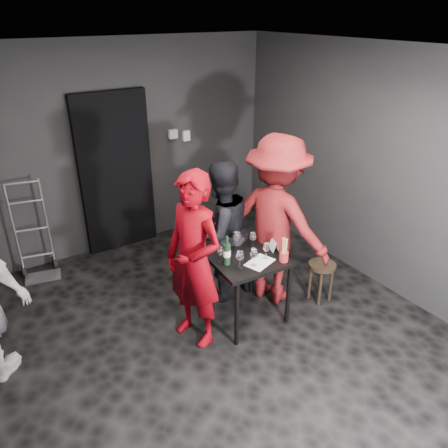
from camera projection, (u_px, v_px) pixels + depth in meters
floor at (215, 345)px, 4.31m from camera, size 4.50×5.00×0.02m
ceiling at (211, 53)px, 3.11m from camera, size 4.50×5.00×0.02m
wall_back at (112, 150)px, 5.59m from camera, size 4.50×0.04×2.70m
wall_right at (388, 174)px, 4.79m from camera, size 0.04×5.00×2.70m
doorway at (116, 174)px, 5.68m from camera, size 0.95×0.10×2.10m
wallbox_upper at (173, 134)px, 5.92m from camera, size 0.12×0.06×0.12m
wallbox_lower at (186, 136)px, 6.04m from camera, size 0.10×0.06×0.14m
hand_truck at (39, 259)px, 5.35m from camera, size 0.41×0.35×1.23m
tasting_table at (246, 264)px, 4.44m from camera, size 0.72×0.72×0.75m
stool at (321, 272)px, 4.83m from camera, size 0.30×0.30×0.47m
server_red at (193, 247)px, 3.99m from camera, size 0.69×0.86×2.05m
woman_black at (220, 228)px, 4.72m from camera, size 0.87×0.54×1.71m
man_maroon at (278, 200)px, 4.55m from camera, size 1.22×1.69×2.38m
tasting_mat at (260, 262)px, 4.28m from camera, size 0.33×0.27×0.00m
wine_glass_a at (240, 259)px, 4.15m from camera, size 0.10×0.10×0.20m
wine_glass_b at (221, 254)px, 4.24m from camera, size 0.09×0.09×0.19m
wine_glass_c at (237, 240)px, 4.46m from camera, size 0.11×0.11×0.22m
wine_glass_d at (254, 257)px, 4.18m from camera, size 0.10×0.10×0.21m
wine_glass_e at (266, 250)px, 4.31m from camera, size 0.08×0.08×0.19m
wine_glass_f at (253, 240)px, 4.50m from camera, size 0.09×0.09×0.19m
wine_bottle at (227, 253)px, 4.21m from camera, size 0.07×0.07×0.30m
breadstick_cup at (284, 250)px, 4.25m from camera, size 0.09×0.09×0.28m
reserved_card at (273, 245)px, 4.47m from camera, size 0.12×0.16×0.11m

